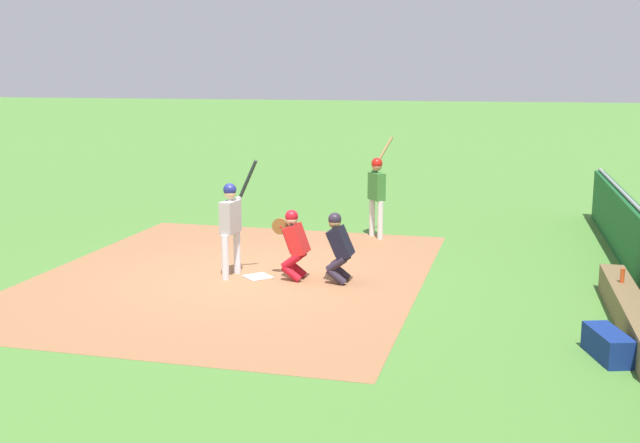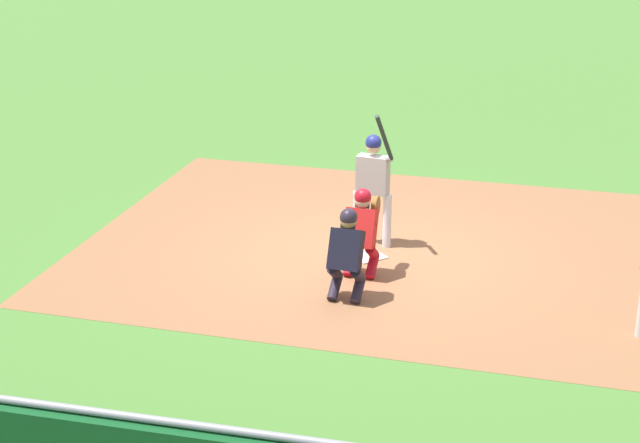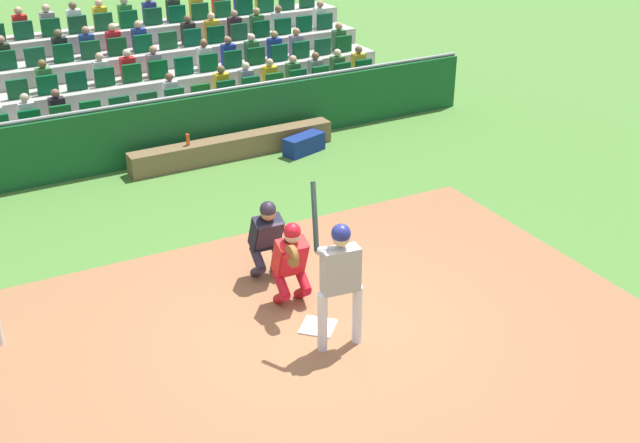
# 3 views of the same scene
# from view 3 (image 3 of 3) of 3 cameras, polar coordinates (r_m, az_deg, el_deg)

# --- Properties ---
(ground_plane) EXTENTS (160.00, 160.00, 0.00)m
(ground_plane) POSITION_cam_3_polar(r_m,az_deg,el_deg) (10.58, -0.14, -7.70)
(ground_plane) COLOR #497C32
(infield_dirt_patch) EXTENTS (8.91, 7.28, 0.01)m
(infield_dirt_patch) POSITION_cam_3_polar(r_m,az_deg,el_deg) (10.23, 1.26, -9.04)
(infield_dirt_patch) COLOR #946240
(infield_dirt_patch) RESTS_ON ground_plane
(home_plate_marker) EXTENTS (0.62, 0.62, 0.02)m
(home_plate_marker) POSITION_cam_3_polar(r_m,az_deg,el_deg) (10.58, -0.14, -7.62)
(home_plate_marker) COLOR white
(home_plate_marker) RESTS_ON infield_dirt_patch
(batter_at_plate) EXTENTS (0.64, 0.64, 2.17)m
(batter_at_plate) POSITION_cam_3_polar(r_m,az_deg,el_deg) (9.67, 1.42, -3.72)
(batter_at_plate) COLOR silver
(batter_at_plate) RESTS_ON ground_plane
(catcher_crouching) EXTENTS (0.48, 0.72, 1.30)m
(catcher_crouching) POSITION_cam_3_polar(r_m,az_deg,el_deg) (10.70, -2.11, -2.77)
(catcher_crouching) COLOR red
(catcher_crouching) RESTS_ON ground_plane
(home_plate_umpire) EXTENTS (0.48, 0.48, 1.29)m
(home_plate_umpire) POSITION_cam_3_polar(r_m,az_deg,el_deg) (11.39, -3.86, -1.04)
(home_plate_umpire) COLOR #29202E
(home_plate_umpire) RESTS_ON ground_plane
(dugout_wall) EXTENTS (15.06, 0.24, 1.30)m
(dugout_wall) POSITION_cam_3_polar(r_m,az_deg,el_deg) (15.95, -12.28, 6.30)
(dugout_wall) COLOR #134F23
(dugout_wall) RESTS_ON ground_plane
(dugout_bench) EXTENTS (4.34, 0.40, 0.44)m
(dugout_bench) POSITION_cam_3_polar(r_m,az_deg,el_deg) (16.10, -6.27, 5.41)
(dugout_bench) COLOR brown
(dugout_bench) RESTS_ON ground_plane
(water_bottle_on_bench) EXTENTS (0.07, 0.07, 0.23)m
(water_bottle_on_bench) POSITION_cam_3_polar(r_m,az_deg,el_deg) (15.65, -9.57, 5.88)
(water_bottle_on_bench) COLOR #D4471C
(water_bottle_on_bench) RESTS_ON dugout_bench
(equipment_duffel_bag) EXTENTS (0.97, 0.60, 0.38)m
(equipment_duffel_bag) POSITION_cam_3_polar(r_m,az_deg,el_deg) (16.24, -1.17, 5.64)
(equipment_duffel_bag) COLOR navy
(equipment_duffel_bag) RESTS_ON ground_plane
(bleacher_stand) EXTENTS (14.12, 3.96, 2.32)m
(bleacher_stand) POSITION_cam_3_polar(r_m,az_deg,el_deg) (19.74, -16.07, 9.80)
(bleacher_stand) COLOR #A4A59B
(bleacher_stand) RESTS_ON ground_plane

